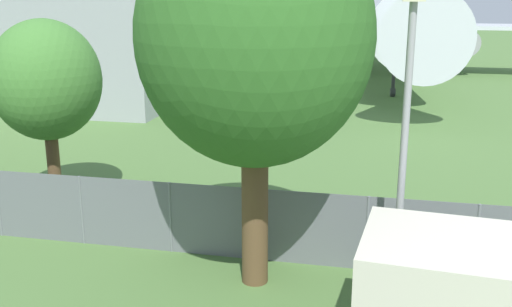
{
  "coord_description": "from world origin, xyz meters",
  "views": [
    {
      "loc": [
        5.31,
        -3.54,
        6.78
      ],
      "look_at": [
        1.65,
        13.35,
        2.0
      ],
      "focal_mm": 42.0,
      "sensor_mm": 36.0,
      "label": 1
    }
  ],
  "objects": [
    {
      "name": "hangar_building",
      "position": [
        -19.32,
        32.94,
        5.29
      ],
      "size": [
        25.16,
        15.91,
        12.17
      ],
      "color": "#9EA3A8",
      "rests_on": "ground"
    },
    {
      "name": "perimeter_fence",
      "position": [
        -0.0,
        10.35,
        0.97
      ],
      "size": [
        56.07,
        0.07,
        1.94
      ],
      "color": "slate",
      "rests_on": "ground"
    },
    {
      "name": "airplane",
      "position": [
        4.53,
        45.76,
        4.46
      ],
      "size": [
        31.1,
        39.89,
        13.78
      ],
      "rotation": [
        0.0,
        0.0,
        -1.44
      ],
      "color": "silver",
      "rests_on": "ground"
    },
    {
      "name": "tree_near_hangar",
      "position": [
        -4.72,
        12.73,
        4.07
      ],
      "size": [
        3.33,
        3.33,
        5.94
      ],
      "color": "brown",
      "rests_on": "ground"
    },
    {
      "name": "tree_left_of_cabin",
      "position": [
        2.53,
        9.19,
        5.73
      ],
      "size": [
        5.16,
        5.16,
        8.6
      ],
      "color": "brown",
      "rests_on": "ground"
    },
    {
      "name": "light_mast",
      "position": [
        5.78,
        9.06,
        4.28
      ],
      "size": [
        0.44,
        0.44,
        6.89
      ],
      "color": "#99999E",
      "rests_on": "ground"
    }
  ]
}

